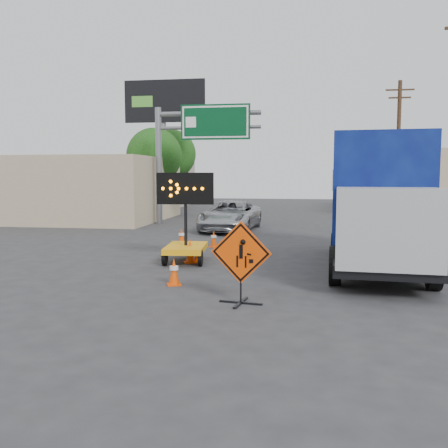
% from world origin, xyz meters
% --- Properties ---
extents(ground, '(100.00, 100.00, 0.00)m').
position_xyz_m(ground, '(0.00, 0.00, 0.00)').
color(ground, '#2D2D30').
rests_on(ground, ground).
extents(curb_right, '(0.40, 60.00, 0.12)m').
position_xyz_m(curb_right, '(7.20, 15.00, 0.06)').
color(curb_right, gray).
rests_on(curb_right, ground).
extents(storefront_left_near, '(14.00, 10.00, 4.00)m').
position_xyz_m(storefront_left_near, '(-14.00, 20.00, 2.00)').
color(storefront_left_near, tan).
rests_on(storefront_left_near, ground).
extents(storefront_left_far, '(12.00, 10.00, 4.40)m').
position_xyz_m(storefront_left_far, '(-15.00, 34.00, 2.20)').
color(storefront_left_far, '#9E9284').
rests_on(storefront_left_far, ground).
extents(highway_gantry, '(6.18, 0.38, 6.90)m').
position_xyz_m(highway_gantry, '(-4.43, 17.96, 5.07)').
color(highway_gantry, slate).
rests_on(highway_gantry, ground).
extents(billboard, '(6.10, 0.54, 9.85)m').
position_xyz_m(billboard, '(-8.35, 25.87, 7.35)').
color(billboard, slate).
rests_on(billboard, ground).
extents(utility_pole_far, '(1.80, 0.26, 9.00)m').
position_xyz_m(utility_pole_far, '(8.00, 24.00, 4.68)').
color(utility_pole_far, '#412A1C').
rests_on(utility_pole_far, ground).
extents(tree_left_near, '(3.71, 3.71, 6.03)m').
position_xyz_m(tree_left_near, '(-8.00, 22.00, 4.16)').
color(tree_left_near, '#412A1C').
rests_on(tree_left_near, ground).
extents(tree_left_far, '(4.10, 4.10, 6.66)m').
position_xyz_m(tree_left_far, '(-9.00, 30.00, 4.60)').
color(tree_left_far, '#412A1C').
rests_on(tree_left_far, ground).
extents(construction_sign, '(1.41, 1.00, 1.89)m').
position_xyz_m(construction_sign, '(0.59, 0.55, 0.99)').
color(construction_sign, black).
rests_on(construction_sign, ground).
extents(arrow_board, '(1.89, 2.20, 2.99)m').
position_xyz_m(arrow_board, '(-1.91, 5.65, 0.67)').
color(arrow_board, '#FFA90E').
rests_on(arrow_board, ground).
extents(pickup_truck, '(2.95, 5.75, 1.55)m').
position_xyz_m(pickup_truck, '(-1.84, 15.26, 0.78)').
color(pickup_truck, '#AFB1B7').
rests_on(pickup_truck, ground).
extents(box_truck, '(3.18, 8.75, 4.08)m').
position_xyz_m(box_truck, '(4.21, 5.68, 1.85)').
color(box_truck, black).
rests_on(box_truck, ground).
extents(cone_a, '(0.48, 0.48, 0.72)m').
position_xyz_m(cone_a, '(-1.40, 2.18, 0.36)').
color(cone_a, '#F14605').
rests_on(cone_a, ground).
extents(cone_b, '(0.53, 0.53, 0.79)m').
position_xyz_m(cone_b, '(-1.74, 5.55, 0.39)').
color(cone_b, '#F14605').
rests_on(cone_b, ground).
extents(cone_c, '(0.40, 0.40, 0.63)m').
position_xyz_m(cone_c, '(-1.55, 5.85, 0.31)').
color(cone_c, '#F14605').
rests_on(cone_c, ground).
extents(cone_d, '(0.44, 0.44, 0.74)m').
position_xyz_m(cone_d, '(-2.99, 9.34, 0.37)').
color(cone_d, '#F14605').
rests_on(cone_d, ground).
extents(cone_e, '(0.40, 0.40, 0.67)m').
position_xyz_m(cone_e, '(-1.61, 9.19, 0.34)').
color(cone_e, '#F14605').
rests_on(cone_e, ground).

